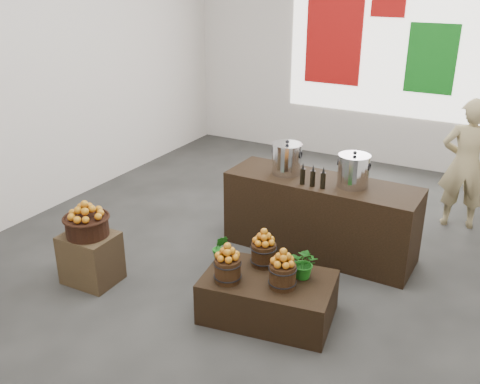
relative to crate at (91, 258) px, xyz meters
The scene contains 22 objects.
ground 1.93m from the crate, 48.75° to the left, with size 7.00×7.00×0.00m, color #3D3D3A.
back_wall 5.39m from the crate, 75.68° to the left, with size 6.00×0.04×4.00m, color silver.
back_opening 5.45m from the crate, 72.40° to the left, with size 3.20×0.02×2.40m, color white.
deco_red_left 5.22m from the crate, 82.34° to the left, with size 0.90×0.04×1.40m, color #B10F0D.
deco_green_right 5.55m from the crate, 66.24° to the left, with size 0.70×0.04×1.00m, color #127419.
crate is the anchor object (origin of this frame).
wicker_basket 0.35m from the crate, ahead, with size 0.41×0.41×0.19m, color black.
apples_in_basket 0.53m from the crate, ahead, with size 0.32×0.32×0.17m, color #8C0406, non-canonical shape.
display_table 1.83m from the crate, ahead, with size 1.14×0.70×0.39m, color black.
apple_bucket_front_left 1.53m from the crate, ahead, with size 0.23×0.23×0.21m, color #311F0D.
apples_in_bucket_front_left 1.57m from the crate, ahead, with size 0.17×0.17×0.15m, color #8C0406, non-canonical shape.
apple_bucket_front_right 1.99m from the crate, ahead, with size 0.23×0.23×0.21m, color #311F0D.
apples_in_bucket_front_right 2.02m from the crate, ahead, with size 0.17×0.17×0.15m, color #8C0406, non-canonical shape.
apple_bucket_rear 1.75m from the crate, 16.91° to the left, with size 0.23×0.23×0.21m, color #311F0D.
apples_in_bucket_rear 1.78m from the crate, 16.91° to the left, with size 0.17×0.17×0.15m, color #8C0406, non-canonical shape.
herb_garnish_right 2.14m from the crate, 12.84° to the left, with size 0.27×0.23×0.30m, color #155D13.
herb_garnish_left 1.35m from the crate, 16.49° to the left, with size 0.15×0.12×0.27m, color #155D13.
counter 2.43m from the crate, 43.58° to the left, with size 2.06×0.65×0.84m, color black.
stock_pot_left 2.28m from the crate, 51.49° to the left, with size 0.32×0.32×0.32m, color silver.
stock_pot_center 2.77m from the crate, 38.63° to the left, with size 0.32×0.32×0.32m, color silver.
oil_cruets 2.39m from the crate, 39.92° to the left, with size 0.22×0.06×0.23m, color black, non-canonical shape.
shopper 4.35m from the crate, 45.99° to the left, with size 0.57×0.38×1.57m, color #98875D.
Camera 1 is at (2.27, -4.78, 2.90)m, focal length 40.00 mm.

